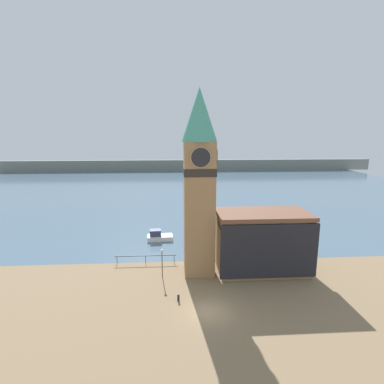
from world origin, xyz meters
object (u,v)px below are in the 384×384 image
mooring_bollard_near (178,297)px  pier_building (262,242)px  lamp_post (162,258)px  clock_tower (199,179)px  boat_near (159,236)px

mooring_bollard_near → pier_building: bearing=31.2°
lamp_post → clock_tower: bearing=14.6°
boat_near → lamp_post: 13.21m
pier_building → lamp_post: pier_building is taller
clock_tower → mooring_bollard_near: bearing=-112.4°
clock_tower → pier_building: (8.01, -0.11, -8.08)m
clock_tower → boat_near: 17.30m
clock_tower → boat_near: size_ratio=5.32×
mooring_bollard_near → lamp_post: bearing=109.0°
clock_tower → lamp_post: clock_tower is taller
pier_building → boat_near: pier_building is taller
pier_building → lamp_post: (-12.58, -1.08, -1.32)m
pier_building → lamp_post: size_ratio=3.24×
clock_tower → mooring_bollard_near: size_ratio=32.02×
mooring_bollard_near → lamp_post: 6.11m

